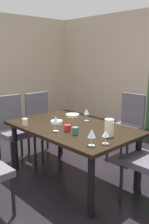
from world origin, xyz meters
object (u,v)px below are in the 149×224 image
Objects in this scene: serving_bowl_center at (72,115)px; dining_table at (72,132)px; wine_glass_west at (92,134)px; cup_front at (75,131)px; chair_head_far at (128,122)px; chair_left_far at (42,120)px; wine_glass_rear at (86,112)px; serving_bowl_near_window at (56,122)px; cup_north at (68,128)px; pitcher_left at (109,127)px; wine_glass_near_shelf at (106,134)px; chair_left_near at (13,126)px; cup_corner at (25,122)px; wine_glass_south at (56,120)px.

dining_table is at bearing -43.85° from serving_bowl_center.
wine_glass_west is 2.01× the size of cup_front.
chair_head_far is 1.39m from chair_left_far.
cup_front is at bearing 160.83° from wine_glass_west.
wine_glass_west is at bearing -42.75° from wine_glass_rear.
cup_north reaches higher than serving_bowl_near_window.
wine_glass_rear is at bearing 86.85° from chair_head_far.
pitcher_left is (0.57, 0.03, 0.18)m from dining_table.
dining_table is at bearing -176.61° from pitcher_left.
serving_bowl_center is (-0.35, -0.88, 0.19)m from chair_head_far.
serving_bowl_center is at bearing 153.50° from wine_glass_near_shelf.
chair_head_far is 0.98× the size of chair_left_near.
cup_corner is at bearing -168.44° from wine_glass_near_shelf.
cup_front is at bearing 70.41° from chair_left_far.
chair_left_near is 5.84× the size of wine_glass_rear.
chair_left_near reaches higher than wine_glass_near_shelf.
dining_table is 0.36m from cup_front.
wine_glass_rear reaches higher than cup_corner.
pitcher_left is (-0.13, 0.22, -0.01)m from wine_glass_near_shelf.
cup_front is at bearing -40.53° from serving_bowl_center.
chair_left_far reaches higher than pitcher_left.
wine_glass_near_shelf is 0.74× the size of pitcher_left.
wine_glass_south reaches higher than cup_corner.
wine_glass_rear reaches higher than serving_bowl_near_window.
chair_left_far is 5.24× the size of serving_bowl_center.
serving_bowl_center is (-1.05, 0.52, -0.08)m from wine_glass_near_shelf.
wine_glass_west is at bearing -16.02° from cup_north.
dining_table is at bearing 104.35° from chair_left_near.
chair_left_near reaches higher than wine_glass_south.
wine_glass_rear is 2.20× the size of cup_north.
wine_glass_south is at bearing -58.12° from serving_bowl_center.
chair_left_far is 0.68m from serving_bowl_center.
cup_corner is 0.72m from cup_front.
wine_glass_west reaches higher than serving_bowl_near_window.
wine_glass_near_shelf is at bearing 116.53° from chair_head_far.
serving_bowl_near_window is 0.78× the size of pitcher_left.
serving_bowl_near_window is at bearing -70.74° from serving_bowl_center.
wine_glass_near_shelf is at bearing 1.55° from cup_front.
serving_bowl_near_window is at bearing 58.75° from cup_corner.
wine_glass_west is at bearing -16.40° from serving_bowl_near_window.
chair_left_far is at bearing -176.54° from wine_glass_rear.
wine_glass_rear is at bearing 68.25° from serving_bowl_near_window.
dining_table is at bearing 96.49° from wine_glass_south.
cup_corner is at bearing -155.42° from pitcher_left.
chair_head_far is 6.57× the size of serving_bowl_near_window.
pitcher_left is at bearing 3.39° from dining_table.
cup_corner is (-0.21, -0.34, 0.02)m from serving_bowl_near_window.
dining_table is 9.03× the size of wine_glass_south.
serving_bowl_near_window is (-0.16, -0.39, -0.10)m from wine_glass_rear.
wine_glass_near_shelf is at bearing -58.94° from pitcher_left.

